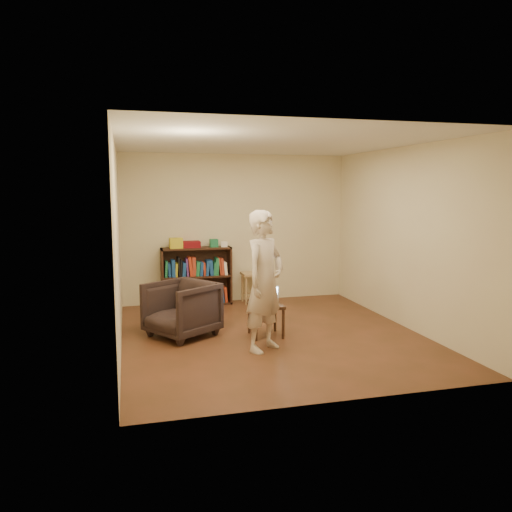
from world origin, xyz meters
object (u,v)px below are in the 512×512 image
object	(u,v)px
armchair	(182,309)
person	(265,281)
bookshelf	(197,280)
laptop	(266,299)
side_table	(266,310)
stool	(252,278)

from	to	relation	value
armchair	person	size ratio (longest dim) A/B	0.47
bookshelf	laptop	size ratio (longest dim) A/B	2.91
bookshelf	armchair	size ratio (longest dim) A/B	1.45
armchair	side_table	xyz separation A→B (m)	(1.11, -0.29, -0.01)
bookshelf	armchair	xyz separation A→B (m)	(-0.46, -1.83, -0.06)
laptop	stool	bearing A→B (deg)	113.73
bookshelf	person	bearing A→B (deg)	-79.94
side_table	laptop	distance (m)	0.14
bookshelf	side_table	bearing A→B (deg)	-72.92
armchair	person	bearing A→B (deg)	13.07
side_table	laptop	world-z (taller)	laptop
bookshelf	side_table	world-z (taller)	bookshelf
bookshelf	laptop	xyz separation A→B (m)	(0.67, -2.06, 0.06)
person	bookshelf	bearing A→B (deg)	61.55
bookshelf	stool	distance (m)	0.98
laptop	person	world-z (taller)	person
side_table	stool	bearing A→B (deg)	81.01
stool	person	world-z (taller)	person
bookshelf	person	distance (m)	2.76
stool	side_table	size ratio (longest dim) A/B	1.21
armchair	stool	bearing A→B (deg)	105.79
bookshelf	person	xyz separation A→B (m)	(0.48, -2.68, 0.43)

